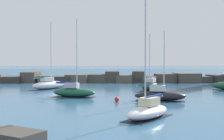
% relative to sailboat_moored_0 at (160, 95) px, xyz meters
% --- Properties ---
extents(open_sea_beyond, '(400.00, 116.00, 0.01)m').
position_rel_sailboat_moored_0_xyz_m(open_sea_beyond, '(-3.83, 90.84, -0.65)').
color(open_sea_beyond, '#235175').
rests_on(open_sea_beyond, ground).
extents(breakwater_jetty, '(60.40, 6.87, 2.47)m').
position_rel_sailboat_moored_0_xyz_m(breakwater_jetty, '(0.32, 30.77, 0.26)').
color(breakwater_jetty, brown).
rests_on(breakwater_jetty, ground).
extents(sailboat_moored_0, '(5.91, 2.67, 7.80)m').
position_rel_sailboat_moored_0_xyz_m(sailboat_moored_0, '(0.00, 0.00, 0.00)').
color(sailboat_moored_0, black).
rests_on(sailboat_moored_0, ground).
extents(sailboat_moored_2, '(5.34, 6.60, 10.73)m').
position_rel_sailboat_moored_0_xyz_m(sailboat_moored_2, '(-15.59, 14.74, 0.10)').
color(sailboat_moored_2, white).
rests_on(sailboat_moored_2, ground).
extents(sailboat_moored_4, '(5.72, 3.13, 9.68)m').
position_rel_sailboat_moored_0_xyz_m(sailboat_moored_4, '(-10.14, 3.63, 0.03)').
color(sailboat_moored_4, '#195138').
rests_on(sailboat_moored_4, ground).
extents(sailboat_moored_5, '(4.04, 6.03, 8.68)m').
position_rel_sailboat_moored_0_xyz_m(sailboat_moored_5, '(0.34, 12.09, 0.08)').
color(sailboat_moored_5, black).
rests_on(sailboat_moored_5, ground).
extents(sailboat_moored_7, '(4.68, 5.58, 10.33)m').
position_rel_sailboat_moored_0_xyz_m(sailboat_moored_7, '(-2.46, -10.70, -0.03)').
color(sailboat_moored_7, white).
rests_on(sailboat_moored_7, ground).
extents(mooring_buoy_far_side, '(0.51, 0.51, 0.71)m').
position_rel_sailboat_moored_0_xyz_m(mooring_buoy_far_side, '(-4.82, -0.78, -0.40)').
color(mooring_buoy_far_side, red).
rests_on(mooring_buoy_far_side, ground).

